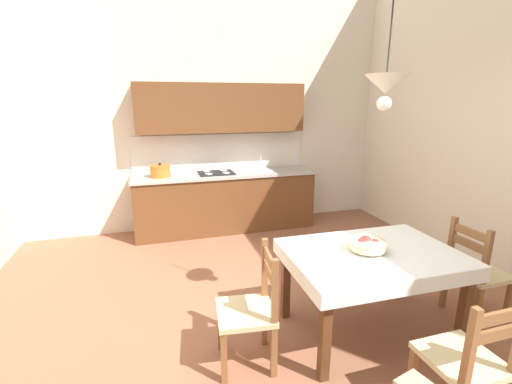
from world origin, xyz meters
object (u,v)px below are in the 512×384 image
object	(u,v)px
dining_chair_tv_side	(251,310)
dining_chair_camera_side	(467,362)
kitchen_cabinetry	(224,175)
dining_chair_window_side	(476,272)
pendant_lamp	(386,85)
fruit_bowl	(367,244)
dining_table	(371,265)

from	to	relation	value
dining_chair_tv_side	dining_chair_camera_side	distance (m)	1.41
kitchen_cabinetry	dining_chair_tv_side	bearing A→B (deg)	-97.91
dining_chair_window_side	dining_chair_tv_side	distance (m)	2.12
pendant_lamp	kitchen_cabinetry	bearing A→B (deg)	103.04
kitchen_cabinetry	dining_chair_window_side	xyz separation A→B (m)	(1.72, -2.93, -0.41)
fruit_bowl	dining_chair_tv_side	bearing A→B (deg)	-175.42
dining_table	fruit_bowl	size ratio (longest dim) A/B	4.72
dining_chair_window_side	fruit_bowl	distance (m)	1.17
pendant_lamp	fruit_bowl	bearing A→B (deg)	-176.63
pendant_lamp	dining_chair_window_side	bearing A→B (deg)	-5.43
dining_chair_window_side	fruit_bowl	world-z (taller)	dining_chair_window_side
dining_chair_camera_side	pendant_lamp	xyz separation A→B (m)	(-0.03, 0.97, 1.62)
fruit_bowl	dining_chair_camera_side	bearing A→B (deg)	-85.64
kitchen_cabinetry	dining_chair_camera_side	size ratio (longest dim) A/B	2.93
dining_table	fruit_bowl	xyz separation A→B (m)	(-0.04, 0.02, 0.18)
dining_table	fruit_bowl	distance (m)	0.19
dining_table	dining_chair_window_side	size ratio (longest dim) A/B	1.52
dining_chair_tv_side	dining_table	bearing A→B (deg)	3.26
kitchen_cabinetry	dining_table	distance (m)	2.94
dining_chair_tv_side	pendant_lamp	size ratio (longest dim) A/B	1.16
dining_chair_window_side	pendant_lamp	xyz separation A→B (m)	(-1.06, 0.10, 1.62)
kitchen_cabinetry	dining_chair_tv_side	distance (m)	2.97
dining_chair_window_side	fruit_bowl	xyz separation A→B (m)	(-1.10, 0.10, 0.37)
dining_table	dining_chair_camera_side	world-z (taller)	dining_chair_camera_side
kitchen_cabinetry	fruit_bowl	size ratio (longest dim) A/B	9.07
dining_chair_camera_side	pendant_lamp	size ratio (longest dim) A/B	1.16
dining_chair_window_side	dining_chair_camera_side	xyz separation A→B (m)	(-1.03, -0.87, 0.00)
dining_table	dining_chair_tv_side	bearing A→B (deg)	-176.74
dining_chair_window_side	dining_chair_tv_side	size ratio (longest dim) A/B	1.00
dining_chair_tv_side	dining_chair_camera_side	bearing A→B (deg)	-38.99
dining_chair_window_side	kitchen_cabinetry	bearing A→B (deg)	120.41
kitchen_cabinetry	dining_table	bearing A→B (deg)	-77.04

